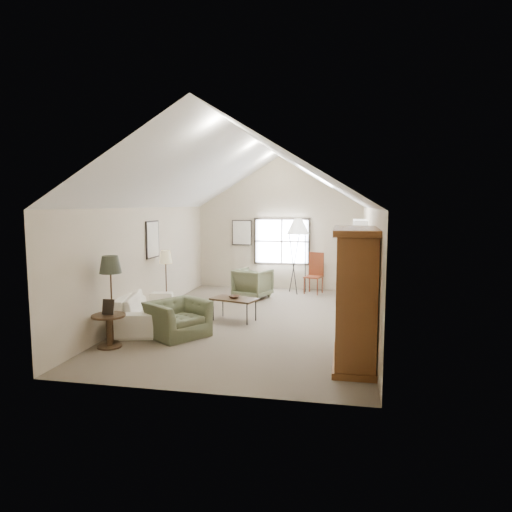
% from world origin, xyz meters
% --- Properties ---
extents(room_shell, '(5.01, 8.01, 4.00)m').
position_xyz_m(room_shell, '(0.00, 0.00, 3.21)').
color(room_shell, '#6E614F').
rests_on(room_shell, ground).
extents(window, '(1.72, 0.08, 1.42)m').
position_xyz_m(window, '(0.10, 3.96, 1.45)').
color(window, black).
rests_on(window, room_shell).
extents(skylight, '(0.80, 1.20, 0.52)m').
position_xyz_m(skylight, '(1.30, 0.90, 3.22)').
color(skylight, white).
rests_on(skylight, room_shell).
extents(wall_art, '(1.97, 3.71, 0.88)m').
position_xyz_m(wall_art, '(-1.88, 1.94, 1.73)').
color(wall_art, black).
rests_on(wall_art, room_shell).
extents(armoire, '(0.60, 1.50, 2.20)m').
position_xyz_m(armoire, '(2.18, -2.40, 1.10)').
color(armoire, brown).
rests_on(armoire, ground).
extents(tv_alcove, '(0.32, 1.30, 2.10)m').
position_xyz_m(tv_alcove, '(2.34, 1.60, 1.15)').
color(tv_alcove, white).
rests_on(tv_alcove, ground).
extents(media_console, '(0.34, 1.18, 0.60)m').
position_xyz_m(media_console, '(2.32, 1.60, 0.30)').
color(media_console, '#382316').
rests_on(media_console, ground).
extents(tv_panel, '(0.05, 0.90, 0.55)m').
position_xyz_m(tv_panel, '(2.32, 1.60, 0.92)').
color(tv_panel, black).
rests_on(tv_panel, media_console).
extents(sofa, '(1.53, 2.57, 0.70)m').
position_xyz_m(sofa, '(-2.20, -0.78, 0.35)').
color(sofa, white).
rests_on(sofa, ground).
extents(armchair_near, '(1.38, 1.41, 0.70)m').
position_xyz_m(armchair_near, '(-1.19, -1.49, 0.35)').
color(armchair_near, '#535C40').
rests_on(armchair_near, ground).
extents(armchair_far, '(1.12, 1.13, 0.81)m').
position_xyz_m(armchair_far, '(-0.49, 2.40, 0.41)').
color(armchair_far, '#606244').
rests_on(armchair_far, ground).
extents(coffee_table, '(1.11, 0.80, 0.51)m').
position_xyz_m(coffee_table, '(-0.39, -0.11, 0.25)').
color(coffee_table, '#392717').
rests_on(coffee_table, ground).
extents(bowl, '(0.29, 0.29, 0.06)m').
position_xyz_m(bowl, '(-0.39, -0.11, 0.54)').
color(bowl, '#3E2419').
rests_on(bowl, coffee_table).
extents(side_table, '(0.74, 0.74, 0.60)m').
position_xyz_m(side_table, '(-2.16, -2.38, 0.30)').
color(side_table, '#3D2719').
rests_on(side_table, ground).
extents(side_chair, '(0.58, 0.58, 1.18)m').
position_xyz_m(side_chair, '(1.11, 3.33, 0.59)').
color(side_chair, brown).
rests_on(side_chair, ground).
extents(tripod_lamp, '(0.78, 0.78, 2.20)m').
position_xyz_m(tripod_lamp, '(0.66, 3.29, 1.10)').
color(tripod_lamp, white).
rests_on(tripod_lamp, ground).
extents(dark_lamp, '(0.49, 0.49, 1.68)m').
position_xyz_m(dark_lamp, '(-2.20, -2.18, 0.84)').
color(dark_lamp, '#26291D').
rests_on(dark_lamp, ground).
extents(tan_lamp, '(0.37, 0.37, 1.51)m').
position_xyz_m(tan_lamp, '(-2.20, 0.42, 0.75)').
color(tan_lamp, tan).
rests_on(tan_lamp, ground).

